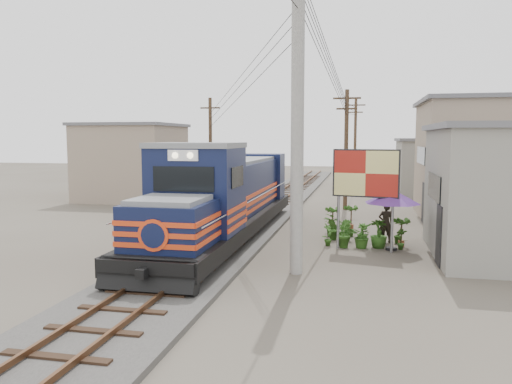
% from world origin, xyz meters
% --- Properties ---
extents(ground, '(120.00, 120.00, 0.00)m').
position_xyz_m(ground, '(0.00, 0.00, 0.00)').
color(ground, '#473F35').
rests_on(ground, ground).
extents(ballast, '(3.60, 70.00, 0.16)m').
position_xyz_m(ballast, '(0.00, 10.00, 0.08)').
color(ballast, '#595651').
rests_on(ballast, ground).
extents(track, '(1.15, 70.00, 0.12)m').
position_xyz_m(track, '(0.00, 10.00, 0.26)').
color(track, '#51331E').
rests_on(track, ground).
extents(locomotive, '(2.90, 15.76, 3.90)m').
position_xyz_m(locomotive, '(0.00, 3.93, 1.71)').
color(locomotive, black).
rests_on(locomotive, ground).
extents(utility_pole_main, '(0.40, 0.40, 10.00)m').
position_xyz_m(utility_pole_main, '(3.50, -0.50, 5.00)').
color(utility_pole_main, '#9E9B93').
rests_on(utility_pole_main, ground).
extents(wooden_pole_mid, '(1.60, 0.24, 7.00)m').
position_xyz_m(wooden_pole_mid, '(4.50, 14.00, 3.68)').
color(wooden_pole_mid, '#4C3826').
rests_on(wooden_pole_mid, ground).
extents(wooden_pole_far, '(1.60, 0.24, 7.50)m').
position_xyz_m(wooden_pole_far, '(4.80, 28.00, 3.93)').
color(wooden_pole_far, '#4C3826').
rests_on(wooden_pole_far, ground).
extents(wooden_pole_left, '(1.60, 0.24, 7.00)m').
position_xyz_m(wooden_pole_left, '(-5.00, 18.00, 3.68)').
color(wooden_pole_left, '#4C3826').
rests_on(wooden_pole_left, ground).
extents(power_lines, '(9.65, 19.00, 3.30)m').
position_xyz_m(power_lines, '(-0.14, 8.49, 7.56)').
color(power_lines, black).
rests_on(power_lines, ground).
extents(shophouse_mid, '(8.40, 7.35, 6.20)m').
position_xyz_m(shophouse_mid, '(12.50, 12.00, 3.11)').
color(shophouse_mid, gray).
rests_on(shophouse_mid, ground).
extents(shophouse_back, '(6.30, 6.30, 4.20)m').
position_xyz_m(shophouse_back, '(11.00, 22.00, 2.11)').
color(shophouse_back, gray).
rests_on(shophouse_back, ground).
extents(shophouse_left, '(6.30, 6.30, 5.20)m').
position_xyz_m(shophouse_left, '(-10.00, 16.00, 2.61)').
color(shophouse_left, gray).
rests_on(shophouse_left, ground).
extents(billboard, '(2.43, 0.59, 3.80)m').
position_xyz_m(billboard, '(5.58, 3.21, 2.81)').
color(billboard, '#99999E').
rests_on(billboard, ground).
extents(market_umbrella, '(2.59, 2.59, 2.30)m').
position_xyz_m(market_umbrella, '(6.59, 3.46, 2.02)').
color(market_umbrella, black).
rests_on(market_umbrella, ground).
extents(vendor, '(0.65, 0.50, 1.61)m').
position_xyz_m(vendor, '(6.42, 4.85, 0.80)').
color(vendor, black).
rests_on(vendor, ground).
extents(plant_nursery, '(3.48, 3.25, 1.13)m').
position_xyz_m(plant_nursery, '(5.17, 4.52, 0.47)').
color(plant_nursery, '#264E16').
rests_on(plant_nursery, ground).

